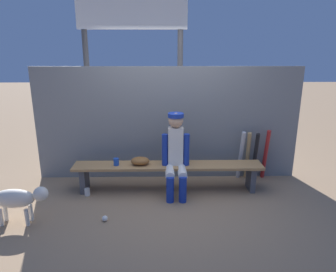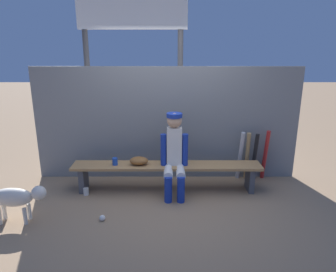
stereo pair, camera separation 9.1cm
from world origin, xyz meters
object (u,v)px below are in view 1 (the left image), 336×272
(player_seated, at_px, (176,152))
(bat_aluminum_black, at_px, (255,157))
(dog, at_px, (18,199))
(cup_on_ground, at_px, (87,192))
(cup_on_bench, at_px, (116,162))
(bat_aluminum_red, at_px, (266,154))
(scoreboard, at_px, (135,23))
(dugout_bench, at_px, (168,170))
(bat_aluminum_silver, at_px, (241,155))
(bat_wood_tan, at_px, (248,156))
(baseball, at_px, (105,218))
(baseball_glove, at_px, (140,161))

(player_seated, distance_m, bat_aluminum_black, 1.41)
(dog, bearing_deg, cup_on_ground, 48.14)
(cup_on_ground, bearing_deg, cup_on_bench, 18.98)
(cup_on_ground, bearing_deg, bat_aluminum_black, 11.06)
(bat_aluminum_red, bearing_deg, scoreboard, 155.22)
(bat_aluminum_red, xyz_separation_m, cup_on_ground, (-2.83, -0.57, -0.38))
(dugout_bench, distance_m, bat_aluminum_silver, 1.26)
(bat_wood_tan, distance_m, bat_aluminum_black, 0.12)
(bat_aluminum_red, height_order, cup_on_bench, bat_aluminum_red)
(bat_aluminum_red, distance_m, baseball, 2.78)
(player_seated, distance_m, bat_aluminum_silver, 1.21)
(scoreboard, relative_size, dog, 4.30)
(cup_on_bench, bearing_deg, baseball_glove, 2.67)
(bat_wood_tan, xyz_separation_m, bat_aluminum_black, (0.10, -0.06, -0.00))
(bat_aluminum_silver, distance_m, dog, 3.32)
(bat_aluminum_red, bearing_deg, dog, -159.53)
(bat_wood_tan, relative_size, bat_aluminum_black, 1.00)
(cup_on_bench, xyz_separation_m, scoreboard, (0.23, 1.42, 2.07))
(dog, bearing_deg, player_seated, 21.90)
(baseball, xyz_separation_m, cup_on_ground, (-0.39, 0.71, 0.02))
(dugout_bench, height_order, bat_aluminum_silver, bat_aluminum_silver)
(cup_on_bench, bearing_deg, player_seated, -5.42)
(bat_wood_tan, bearing_deg, baseball_glove, -166.67)
(bat_aluminum_silver, height_order, baseball, bat_aluminum_silver)
(scoreboard, bearing_deg, cup_on_ground, -112.70)
(scoreboard, height_order, dog, scoreboard)
(bat_aluminum_silver, relative_size, cup_on_ground, 7.82)
(bat_wood_tan, height_order, dog, bat_wood_tan)
(baseball_glove, bearing_deg, cup_on_bench, -177.33)
(bat_aluminum_red, bearing_deg, cup_on_ground, -168.65)
(dugout_bench, height_order, baseball_glove, baseball_glove)
(bat_aluminum_red, relative_size, baseball, 11.64)
(player_seated, bearing_deg, bat_aluminum_silver, 23.63)
(bat_aluminum_red, distance_m, dog, 3.72)
(bat_aluminum_red, bearing_deg, baseball, -152.32)
(bat_aluminum_black, xyz_separation_m, cup_on_bench, (-2.21, -0.37, 0.07))
(bat_aluminum_red, height_order, cup_on_ground, bat_aluminum_red)
(scoreboard, bearing_deg, cup_on_bench, -99.04)
(bat_aluminum_red, relative_size, cup_on_ground, 7.83)
(bat_wood_tan, xyz_separation_m, scoreboard, (-1.88, 0.99, 2.14))
(baseball_glove, distance_m, baseball, 1.06)
(cup_on_ground, relative_size, dog, 0.13)
(bat_aluminum_black, xyz_separation_m, dog, (-3.30, -1.25, -0.07))
(baseball_glove, relative_size, baseball, 3.78)
(player_seated, xyz_separation_m, baseball_glove, (-0.54, 0.10, -0.17))
(player_seated, height_order, dog, player_seated)
(baseball, bearing_deg, dugout_bench, 46.87)
(dog, bearing_deg, scoreboard, 60.30)
(bat_aluminum_black, bearing_deg, scoreboard, 151.99)
(bat_aluminum_black, xyz_separation_m, baseball, (-2.25, -1.23, -0.37))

